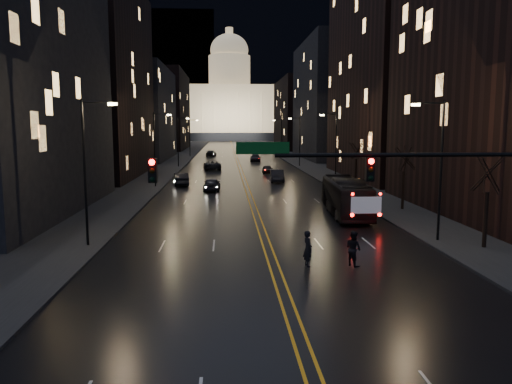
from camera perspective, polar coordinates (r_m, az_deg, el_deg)
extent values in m
plane|color=black|center=(21.91, 3.41, -12.20)|extent=(900.00, 900.00, 0.00)
cube|color=black|center=(150.67, -2.56, 4.75)|extent=(20.00, 320.00, 0.02)
cube|color=black|center=(151.08, -7.89, 4.72)|extent=(8.00, 320.00, 0.16)
cube|color=black|center=(151.55, 2.76, 4.79)|extent=(8.00, 320.00, 0.16)
cube|color=orange|center=(150.67, -2.56, 4.76)|extent=(0.62, 320.00, 0.01)
cube|color=black|center=(77.00, -17.79, 12.13)|extent=(12.00, 30.00, 28.00)
cube|color=black|center=(114.00, -12.99, 8.68)|extent=(12.00, 34.00, 20.00)
cube|color=black|center=(161.59, -10.21, 9.08)|extent=(12.00, 40.00, 24.00)
cube|color=black|center=(47.04, 27.21, 12.36)|extent=(12.00, 26.00, 24.00)
cube|color=black|center=(75.19, 15.39, 16.18)|extent=(12.00, 30.00, 38.00)
cube|color=black|center=(115.04, 8.43, 10.28)|extent=(12.00, 34.00, 26.00)
cube|color=black|center=(162.22, 4.88, 8.81)|extent=(12.00, 40.00, 22.00)
cube|color=black|center=(406.82, 2.62, 15.70)|extent=(520.00, 60.00, 130.00)
cube|color=black|center=(270.53, -3.00, 6.42)|extent=(90.00, 50.00, 4.00)
cube|color=#F1CC8C|center=(270.61, -3.02, 9.38)|extent=(80.00, 36.00, 24.00)
cylinder|color=beige|center=(271.98, -3.05, 13.60)|extent=(22.00, 22.00, 16.00)
ellipsoid|color=beige|center=(273.36, -3.07, 15.89)|extent=(20.00, 20.00, 17.00)
cylinder|color=#F1CC8C|center=(274.72, -3.08, 17.64)|extent=(4.00, 4.00, 6.00)
cylinder|color=black|center=(22.02, 17.94, 4.06)|extent=(12.00, 0.18, 0.18)
cube|color=black|center=(20.76, -11.73, 2.42)|extent=(0.35, 0.30, 1.00)
cube|color=black|center=(21.41, 12.88, 2.54)|extent=(0.35, 0.30, 1.00)
sphere|color=#FF0705|center=(20.55, -11.82, 3.34)|extent=(0.24, 0.24, 0.24)
sphere|color=#FF0705|center=(21.21, 13.04, 3.44)|extent=(0.24, 0.24, 0.24)
cube|color=#053F14|center=(20.54, 0.77, 5.04)|extent=(2.20, 0.06, 0.50)
cylinder|color=black|center=(33.46, 20.37, 2.11)|extent=(0.16, 0.16, 9.00)
cylinder|color=black|center=(33.01, 19.27, 9.57)|extent=(1.80, 0.10, 0.10)
cube|color=#E6CB8A|center=(32.67, 17.78, 9.48)|extent=(0.50, 0.25, 0.15)
cylinder|color=black|center=(31.75, -18.97, 1.91)|extent=(0.16, 0.16, 9.00)
cylinder|color=black|center=(31.42, -17.71, 9.76)|extent=(1.80, 0.10, 0.10)
cube|color=#E6CB8A|center=(31.21, -16.08, 9.65)|extent=(0.50, 0.25, 0.15)
cylinder|color=black|center=(62.03, 9.12, 4.79)|extent=(0.16, 0.16, 9.00)
cylinder|color=black|center=(61.79, 8.38, 8.78)|extent=(1.80, 0.10, 0.10)
cube|color=#E6CB8A|center=(61.61, 7.55, 8.71)|extent=(0.50, 0.25, 0.15)
cylinder|color=black|center=(61.12, -11.51, 4.69)|extent=(0.16, 0.16, 9.00)
cylinder|color=black|center=(60.95, -10.77, 8.75)|extent=(1.80, 0.10, 0.10)
cube|color=#E6CB8A|center=(60.85, -9.92, 8.68)|extent=(0.50, 0.25, 0.15)
cylinder|color=black|center=(91.52, 5.01, 5.72)|extent=(0.16, 0.16, 9.00)
cylinder|color=black|center=(91.35, 4.48, 8.42)|extent=(1.80, 0.10, 0.10)
cube|color=#E6CB8A|center=(91.23, 3.91, 8.37)|extent=(0.50, 0.25, 0.15)
cylinder|color=black|center=(90.91, -8.90, 5.65)|extent=(0.16, 0.16, 9.00)
cylinder|color=black|center=(90.79, -8.39, 8.37)|extent=(1.80, 0.10, 0.10)
cube|color=#E6CB8A|center=(90.72, -7.81, 8.32)|extent=(0.50, 0.25, 0.15)
cylinder|color=black|center=(121.26, 2.91, 6.19)|extent=(0.16, 0.16, 9.00)
cylinder|color=black|center=(121.13, 2.49, 8.22)|extent=(1.80, 0.10, 0.10)
cube|color=#E6CB8A|center=(121.04, 2.07, 8.18)|extent=(0.50, 0.25, 0.15)
cylinder|color=black|center=(120.80, -7.58, 6.13)|extent=(0.16, 0.16, 9.00)
cylinder|color=black|center=(120.71, -7.19, 8.17)|extent=(1.80, 0.10, 0.10)
cube|color=#E6CB8A|center=(120.66, -6.75, 8.13)|extent=(0.50, 0.25, 0.15)
cylinder|color=black|center=(32.92, 24.74, -3.03)|extent=(0.24, 0.24, 3.50)
cylinder|color=black|center=(45.57, 16.44, 0.13)|extent=(0.24, 0.24, 3.50)
cylinder|color=black|center=(60.76, 11.32, 2.08)|extent=(0.24, 0.24, 3.50)
imported|color=black|center=(42.16, 10.24, -0.54)|extent=(3.33, 11.26, 3.09)
imported|color=black|center=(57.35, -5.07, 0.89)|extent=(2.01, 4.58, 1.54)
imported|color=black|center=(63.24, -8.56, 1.50)|extent=(2.35, 5.09, 1.62)
imported|color=black|center=(85.05, -5.03, 3.10)|extent=(3.26, 6.13, 1.64)
imported|color=black|center=(122.35, -5.16, 4.42)|extent=(2.69, 5.33, 1.48)
imported|color=black|center=(66.25, 2.43, 1.85)|extent=(1.99, 5.00, 1.62)
imported|color=black|center=(77.90, 1.33, 2.61)|extent=(1.68, 3.97, 1.34)
imported|color=black|center=(103.84, -0.07, 3.90)|extent=(2.52, 5.41, 1.53)
imported|color=black|center=(139.80, 1.02, 4.83)|extent=(2.43, 5.26, 1.46)
imported|color=black|center=(26.62, 5.93, -6.47)|extent=(0.59, 0.78, 1.94)
imported|color=black|center=(27.13, 11.07, -6.35)|extent=(0.91, 1.05, 1.89)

